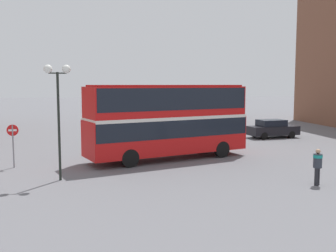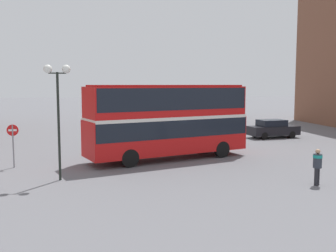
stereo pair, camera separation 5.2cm
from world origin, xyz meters
name	(u,v)px [view 1 (the left image)]	position (x,y,z in m)	size (l,w,h in m)	color
ground_plane	(163,159)	(0.00, 0.00, 0.00)	(240.00, 240.00, 0.00)	slate
double_decker_bus	(168,117)	(0.32, -0.06, 2.64)	(10.50, 5.78, 4.60)	red
pedestrian_foreground	(318,163)	(6.02, -7.50, 1.03)	(0.58, 0.58, 1.69)	#232328
parked_car_kerb_near	(272,129)	(10.95, 8.16, 0.79)	(4.56, 2.37, 1.58)	black
street_lamp_twin_globe	(58,90)	(-5.74, -4.55, 4.37)	(1.25, 0.41, 5.55)	black
no_entry_sign	(13,139)	(-8.59, -1.14, 1.63)	(0.63, 0.08, 2.42)	gray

